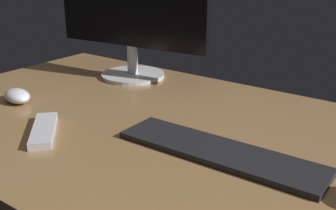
{
  "coord_description": "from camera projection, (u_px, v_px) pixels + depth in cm",
  "views": [
    {
      "loc": [
        59.2,
        -74.24,
        41.93
      ],
      "look_at": [
        4.93,
        -0.44,
        8.0
      ],
      "focal_mm": 44.64,
      "sensor_mm": 36.0,
      "label": 1
    }
  ],
  "objects": [
    {
      "name": "desk",
      "position": [
        153.0,
        127.0,
        1.03
      ],
      "size": [
        140.0,
        84.0,
        2.0
      ],
      "primitive_type": "cube",
      "color": "olive",
      "rests_on": "ground"
    },
    {
      "name": "monitor",
      "position": [
        131.0,
        3.0,
        1.32
      ],
      "size": [
        55.02,
        21.1,
        43.96
      ],
      "rotation": [
        0.0,
        0.0,
        0.1
      ],
      "color": "silver",
      "rests_on": "desk"
    },
    {
      "name": "keyboard",
      "position": [
        219.0,
        152.0,
        0.87
      ],
      "size": [
        44.95,
        12.05,
        1.36
      ],
      "primitive_type": "cube",
      "rotation": [
        0.0,
        0.0,
        0.01
      ],
      "color": "black",
      "rests_on": "desk"
    },
    {
      "name": "computer_mouse",
      "position": [
        17.0,
        96.0,
        1.17
      ],
      "size": [
        11.64,
        8.8,
        3.7
      ],
      "primitive_type": "ellipsoid",
      "rotation": [
        0.0,
        0.0,
        -0.27
      ],
      "color": "silver",
      "rests_on": "desk"
    },
    {
      "name": "tv_remote",
      "position": [
        44.0,
        130.0,
        0.97
      ],
      "size": [
        16.54,
        16.16,
        1.8
      ],
      "primitive_type": "cube",
      "rotation": [
        0.0,
        0.0,
        -0.77
      ],
      "color": "#B7B7BC",
      "rests_on": "desk"
    }
  ]
}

